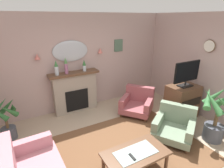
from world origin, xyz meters
TOP-DOWN VIEW (x-y plane):
  - floor at (0.00, 0.00)m, footprint 6.25×6.04m
  - wall_back at (0.00, 2.57)m, footprint 6.25×0.10m
  - patterned_rug at (0.00, 0.20)m, footprint 3.20×2.40m
  - fireplace at (-0.29, 2.35)m, footprint 1.36×0.36m
  - mantel_vase_right at (-0.74, 2.32)m, footprint 0.10×0.10m
  - mantel_vase_centre at (-0.49, 2.32)m, footprint 0.10×0.10m
  - mantel_vase_left at (0.01, 2.32)m, footprint 0.10×0.10m
  - wall_mirror at (-0.29, 2.49)m, footprint 0.96×0.06m
  - wall_sconce_left at (-1.14, 2.44)m, footprint 0.14×0.14m
  - wall_sconce_right at (0.56, 2.44)m, footprint 0.14×0.14m
  - wall_clock at (2.58, 0.48)m, footprint 0.04×0.31m
  - framed_picture at (1.21, 2.50)m, footprint 0.28×0.03m
  - coffee_table at (-0.13, -0.32)m, footprint 1.10×0.60m
  - tv_remote at (-0.25, -0.38)m, footprint 0.04×0.16m
  - armchair_beside_couch at (1.24, 0.09)m, footprint 1.12×1.11m
  - armchair_in_corner at (1.19, 1.40)m, footprint 1.14×1.14m
  - tv_cabinet at (2.07, 0.63)m, footprint 0.80×0.57m
  - tv_flatscreen at (2.07, 0.61)m, footprint 0.84×0.24m
  - potted_plant_tall_palm at (-2.02, 1.83)m, footprint 0.59×0.61m
  - potted_plant_corner_palm at (1.92, -0.40)m, footprint 0.80×0.82m

SIDE VIEW (x-z plane):
  - floor at x=0.00m, z-range -0.10..0.00m
  - patterned_rug at x=0.00m, z-range 0.00..0.01m
  - armchair_beside_couch at x=1.24m, z-range -0.05..0.66m
  - armchair_in_corner at x=1.19m, z-range -0.05..0.66m
  - coffee_table at x=-0.13m, z-range 0.16..0.61m
  - tv_cabinet at x=2.07m, z-range 0.00..0.90m
  - tv_remote at x=-0.25m, z-range 0.44..0.46m
  - potted_plant_tall_palm at x=-2.02m, z-range 0.01..0.96m
  - fireplace at x=-0.29m, z-range -0.01..1.15m
  - potted_plant_corner_palm at x=1.92m, z-range 0.02..1.24m
  - tv_flatscreen at x=2.07m, z-range 0.92..1.57m
  - mantel_vase_left at x=0.01m, z-range 1.16..1.48m
  - wall_back at x=0.00m, z-range 0.00..2.69m
  - mantel_vase_right at x=-0.74m, z-range 1.16..1.54m
  - mantel_vase_centre at x=-0.49m, z-range 1.17..1.60m
  - wall_sconce_left at x=-1.14m, z-range 1.59..1.73m
  - wall_sconce_right at x=0.56m, z-range 1.59..1.73m
  - wall_mirror at x=-0.29m, z-range 1.43..1.99m
  - framed_picture at x=1.21m, z-range 1.57..1.93m
  - wall_clock at x=2.58m, z-range 1.74..2.05m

